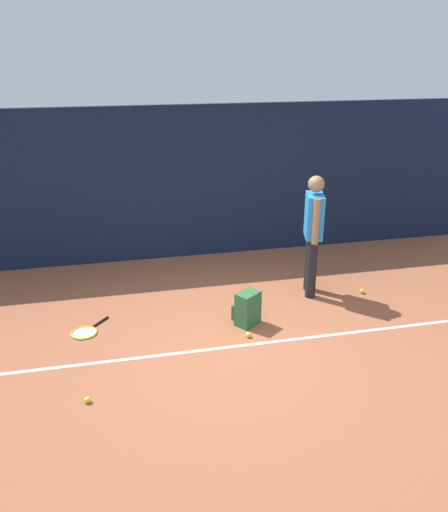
% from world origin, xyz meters
% --- Properties ---
extents(ground_plane, '(12.00, 12.00, 0.00)m').
position_xyz_m(ground_plane, '(0.00, 0.00, 0.00)').
color(ground_plane, '#9E5638').
extents(back_fence, '(10.00, 0.10, 2.46)m').
position_xyz_m(back_fence, '(0.00, 3.00, 1.23)').
color(back_fence, '#141E38').
rests_on(back_fence, ground).
extents(court_line, '(9.00, 0.05, 0.00)m').
position_xyz_m(court_line, '(0.00, 0.01, 0.00)').
color(court_line, white).
rests_on(court_line, ground).
extents(tennis_player, '(0.32, 0.51, 1.70)m').
position_xyz_m(tennis_player, '(1.42, 1.18, 0.97)').
color(tennis_player, black).
rests_on(tennis_player, ground).
extents(tennis_racket, '(0.53, 0.58, 0.03)m').
position_xyz_m(tennis_racket, '(-1.68, 0.72, 0.01)').
color(tennis_racket, black).
rests_on(tennis_racket, ground).
extents(backpack, '(0.38, 0.38, 0.44)m').
position_xyz_m(backpack, '(0.32, 0.51, 0.21)').
color(backpack, '#2D6038').
rests_on(backpack, ground).
extents(tennis_ball_near_player, '(0.07, 0.07, 0.07)m').
position_xyz_m(tennis_ball_near_player, '(-1.62, -0.68, 0.03)').
color(tennis_ball_near_player, '#CCE033').
rests_on(tennis_ball_near_player, ground).
extents(tennis_ball_by_fence, '(0.07, 0.07, 0.07)m').
position_xyz_m(tennis_ball_by_fence, '(2.15, 1.00, 0.03)').
color(tennis_ball_by_fence, '#CCE033').
rests_on(tennis_ball_by_fence, ground).
extents(tennis_ball_mid_court, '(0.07, 0.07, 0.07)m').
position_xyz_m(tennis_ball_mid_court, '(0.26, 0.18, 0.03)').
color(tennis_ball_mid_court, '#CCE033').
rests_on(tennis_ball_mid_court, ground).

